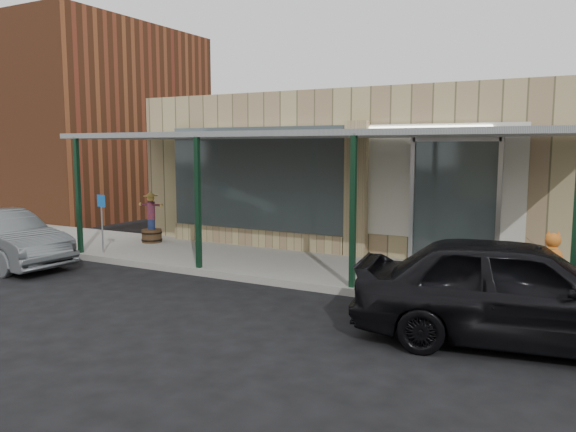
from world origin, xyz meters
The scene contains 10 objects.
ground centered at (0.00, 0.00, 0.00)m, with size 120.00×120.00×0.00m, color black.
sidewalk centered at (0.00, 3.60, 0.07)m, with size 40.00×3.20×0.15m, color gray.
storefront centered at (0.00, 8.16, 2.09)m, with size 12.00×6.25×4.20m.
awning centered at (0.00, 3.56, 3.01)m, with size 12.00×3.00×3.04m.
block_buildings_near centered at (2.01, 9.20, 3.77)m, with size 61.00×8.00×8.00m.
barrel_scarecrow centered at (-5.00, 4.18, 0.63)m, with size 0.84×0.68×1.41m.
barrel_pumpkin centered at (3.83, 3.15, 0.40)m, with size 0.65×0.65×0.69m.
handicap_sign centered at (-5.00, 2.41, 1.09)m, with size 0.30×0.06×1.45m.
parked_sedan centered at (4.86, 0.74, 0.78)m, with size 4.79×2.55×1.55m.
car_grey centered at (-6.38, 0.60, 0.65)m, with size 1.38×3.96×1.31m, color #595D61.
Camera 1 is at (5.69, -7.52, 2.78)m, focal length 35.00 mm.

